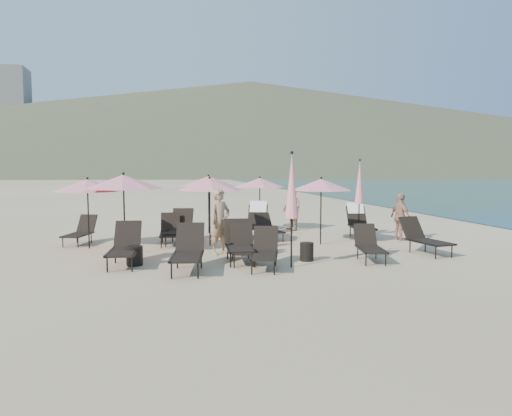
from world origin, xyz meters
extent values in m
plane|color=#D6BA8C|center=(0.00, 0.00, 0.00)|extent=(800.00, 800.00, 0.00)
cone|color=brown|center=(60.00, 300.00, 27.50)|extent=(690.00, 690.00, 55.00)
cone|color=brown|center=(190.00, 330.00, 16.00)|extent=(280.00, 280.00, 32.00)
cube|color=beige|center=(-70.00, 245.00, 24.00)|extent=(22.00, 18.00, 48.00)
cube|color=beige|center=(-45.00, 310.00, 19.00)|extent=(18.00, 16.00, 38.00)
cube|color=black|center=(-4.24, 0.16, 0.38)|extent=(0.80, 1.36, 0.05)
cube|color=black|center=(-4.15, 1.03, 0.70)|extent=(0.72, 0.56, 0.67)
cylinder|color=black|center=(-4.57, -0.35, 0.18)|extent=(0.04, 0.04, 0.37)
cylinder|color=black|center=(-4.46, 0.76, 0.18)|extent=(0.04, 0.04, 0.37)
cylinder|color=black|center=(-4.01, -0.40, 0.18)|extent=(0.04, 0.04, 0.37)
cylinder|color=black|center=(-3.90, 0.70, 0.18)|extent=(0.04, 0.04, 0.37)
cube|color=black|center=(-4.55, 0.25, 0.39)|extent=(0.19, 1.46, 0.04)
cube|color=black|center=(-3.91, 0.18, 0.39)|extent=(0.19, 1.46, 0.04)
cube|color=black|center=(-2.77, -0.86, 0.39)|extent=(0.90, 1.42, 0.06)
cube|color=black|center=(-2.62, 0.02, 0.71)|extent=(0.76, 0.61, 0.68)
cylinder|color=black|center=(-3.14, -1.36, 0.19)|extent=(0.04, 0.04, 0.38)
cylinder|color=black|center=(-2.95, -0.23, 0.19)|extent=(0.04, 0.04, 0.38)
cylinder|color=black|center=(-2.57, -1.45, 0.19)|extent=(0.04, 0.04, 0.38)
cylinder|color=black|center=(-2.39, -0.33, 0.19)|extent=(0.04, 0.04, 0.38)
cube|color=black|center=(-3.08, -0.75, 0.40)|extent=(0.29, 1.48, 0.04)
cube|color=black|center=(-2.43, -0.86, 0.40)|extent=(0.29, 1.48, 0.04)
cube|color=black|center=(-1.35, 0.12, 0.38)|extent=(0.78, 1.34, 0.05)
cube|color=black|center=(-1.27, 0.98, 0.69)|extent=(0.71, 0.54, 0.67)
cylinder|color=black|center=(-1.68, -0.39, 0.18)|extent=(0.04, 0.04, 0.37)
cylinder|color=black|center=(-1.58, 0.71, 0.18)|extent=(0.04, 0.04, 0.37)
cylinder|color=black|center=(-1.12, -0.44, 0.18)|extent=(0.04, 0.04, 0.37)
cylinder|color=black|center=(-1.02, 0.66, 0.18)|extent=(0.04, 0.04, 0.37)
cube|color=black|center=(-1.67, 0.20, 0.39)|extent=(0.17, 1.45, 0.04)
cube|color=black|center=(-1.02, 0.15, 0.39)|extent=(0.17, 1.45, 0.04)
cube|color=black|center=(-1.30, -0.03, 0.34)|extent=(0.74, 1.23, 0.05)
cube|color=black|center=(-1.20, 0.75, 0.63)|extent=(0.65, 0.51, 0.60)
cylinder|color=black|center=(-1.61, -0.48, 0.17)|extent=(0.04, 0.04, 0.33)
cylinder|color=black|center=(-1.48, 0.51, 0.17)|extent=(0.04, 0.04, 0.33)
cylinder|color=black|center=(-1.10, -0.54, 0.17)|extent=(0.04, 0.04, 0.33)
cylinder|color=black|center=(-0.98, 0.45, 0.17)|extent=(0.04, 0.04, 0.33)
cube|color=black|center=(-1.58, 0.05, 0.35)|extent=(0.20, 1.31, 0.04)
cube|color=black|center=(-1.00, -0.02, 0.35)|extent=(0.20, 1.31, 0.04)
cube|color=black|center=(1.95, -0.52, 0.33)|extent=(0.80, 1.22, 0.05)
cube|color=black|center=(2.10, 0.22, 0.61)|extent=(0.66, 0.54, 0.58)
cylinder|color=black|center=(1.62, -0.93, 0.16)|extent=(0.03, 0.03, 0.32)
cylinder|color=black|center=(1.81, 0.02, 0.16)|extent=(0.03, 0.03, 0.32)
cylinder|color=black|center=(2.09, -1.03, 0.16)|extent=(0.03, 0.03, 0.32)
cylinder|color=black|center=(2.29, -0.08, 0.16)|extent=(0.03, 0.03, 0.32)
cube|color=black|center=(1.68, -0.42, 0.34)|extent=(0.29, 1.25, 0.04)
cube|color=black|center=(2.24, -0.53, 0.34)|extent=(0.29, 1.25, 0.04)
cube|color=black|center=(4.00, 0.09, 0.36)|extent=(0.82, 1.32, 0.05)
cube|color=black|center=(3.88, 0.91, 0.67)|extent=(0.70, 0.56, 0.64)
cylinder|color=black|center=(3.82, -0.46, 0.18)|extent=(0.04, 0.04, 0.35)
cylinder|color=black|center=(3.66, 0.59, 0.18)|extent=(0.04, 0.04, 0.35)
cylinder|color=black|center=(4.35, -0.38, 0.18)|extent=(0.04, 0.04, 0.35)
cylinder|color=black|center=(4.19, 0.67, 0.18)|extent=(0.04, 0.04, 0.35)
cube|color=black|center=(3.69, 0.09, 0.37)|extent=(0.25, 1.38, 0.04)
cube|color=black|center=(4.30, 0.18, 0.37)|extent=(0.25, 1.38, 0.04)
cube|color=black|center=(-5.80, 3.95, 0.32)|extent=(0.88, 1.22, 0.05)
cube|color=black|center=(-5.58, 4.66, 0.59)|extent=(0.67, 0.57, 0.57)
cylinder|color=black|center=(-6.17, 3.58, 0.16)|extent=(0.03, 0.03, 0.31)
cylinder|color=black|center=(-5.88, 4.49, 0.16)|extent=(0.03, 0.03, 0.31)
cylinder|color=black|center=(-5.71, 3.44, 0.16)|extent=(0.03, 0.03, 0.31)
cylinder|color=black|center=(-5.43, 4.34, 0.16)|extent=(0.03, 0.03, 0.31)
cube|color=black|center=(-6.05, 4.08, 0.33)|extent=(0.41, 1.19, 0.04)
cube|color=black|center=(-5.53, 3.91, 0.33)|extent=(0.41, 1.19, 0.04)
cube|color=black|center=(-2.97, 3.32, 0.34)|extent=(0.68, 1.21, 0.05)
cube|color=black|center=(-2.93, 4.11, 0.63)|extent=(0.64, 0.48, 0.61)
cylinder|color=black|center=(-3.26, 2.85, 0.17)|extent=(0.04, 0.04, 0.33)
cylinder|color=black|center=(-3.20, 3.86, 0.17)|extent=(0.04, 0.04, 0.33)
cylinder|color=black|center=(-2.75, 2.82, 0.17)|extent=(0.04, 0.04, 0.33)
cylinder|color=black|center=(-2.69, 3.83, 0.17)|extent=(0.04, 0.04, 0.33)
cube|color=black|center=(-3.27, 3.39, 0.35)|extent=(0.12, 1.33, 0.04)
cube|color=black|center=(-2.68, 3.35, 0.35)|extent=(0.12, 1.33, 0.04)
cube|color=black|center=(-2.72, 3.48, 0.39)|extent=(0.96, 1.44, 0.06)
cube|color=black|center=(-2.52, 4.35, 0.71)|extent=(0.78, 0.64, 0.68)
cylinder|color=black|center=(-3.12, 3.01, 0.19)|extent=(0.04, 0.04, 0.37)
cylinder|color=black|center=(-2.87, 4.11, 0.19)|extent=(0.04, 0.04, 0.37)
cylinder|color=black|center=(-2.56, 2.88, 0.19)|extent=(0.04, 0.04, 0.37)
cylinder|color=black|center=(-2.31, 3.98, 0.19)|extent=(0.04, 0.04, 0.37)
cube|color=black|center=(-3.03, 3.61, 0.40)|extent=(0.38, 1.46, 0.04)
cube|color=black|center=(-2.39, 3.46, 0.40)|extent=(0.38, 1.46, 0.04)
cube|color=black|center=(-0.05, 4.28, 0.39)|extent=(1.06, 1.48, 0.06)
cube|color=black|center=(0.21, 5.14, 0.72)|extent=(0.81, 0.69, 0.69)
cylinder|color=black|center=(-0.50, 3.83, 0.19)|extent=(0.04, 0.04, 0.38)
cylinder|color=black|center=(-0.16, 4.93, 0.19)|extent=(0.04, 0.04, 0.38)
cylinder|color=black|center=(0.06, 3.66, 0.19)|extent=(0.04, 0.04, 0.38)
cylinder|color=black|center=(0.40, 4.76, 0.19)|extent=(0.04, 0.04, 0.38)
cube|color=black|center=(-0.36, 4.43, 0.40)|extent=(0.49, 1.45, 0.04)
cube|color=black|center=(0.28, 4.23, 0.40)|extent=(0.49, 1.45, 0.04)
cube|color=white|center=(0.26, 5.29, 0.98)|extent=(0.67, 0.48, 0.42)
cube|color=black|center=(0.34, 3.63, 0.31)|extent=(0.71, 1.13, 0.04)
cube|color=black|center=(0.22, 4.34, 0.57)|extent=(0.60, 0.48, 0.55)
cylinder|color=black|center=(0.18, 3.16, 0.15)|extent=(0.03, 0.03, 0.30)
cylinder|color=black|center=(0.04, 4.06, 0.15)|extent=(0.03, 0.03, 0.30)
cylinder|color=black|center=(0.63, 3.23, 0.15)|extent=(0.03, 0.03, 0.30)
cylinder|color=black|center=(0.49, 4.13, 0.15)|extent=(0.03, 0.03, 0.30)
cube|color=black|center=(0.07, 3.63, 0.32)|extent=(0.22, 1.18, 0.04)
cube|color=black|center=(0.59, 3.72, 0.32)|extent=(0.22, 1.18, 0.04)
cube|color=black|center=(3.46, 3.41, 0.38)|extent=(0.87, 1.38, 0.05)
cube|color=black|center=(3.61, 4.26, 0.69)|extent=(0.74, 0.59, 0.66)
cylinder|color=black|center=(3.10, 2.93, 0.18)|extent=(0.04, 0.04, 0.36)
cylinder|color=black|center=(3.28, 4.02, 0.18)|extent=(0.04, 0.04, 0.36)
cylinder|color=black|center=(3.65, 2.83, 0.18)|extent=(0.04, 0.04, 0.36)
cylinder|color=black|center=(3.83, 3.92, 0.18)|extent=(0.04, 0.04, 0.36)
cube|color=black|center=(3.15, 3.52, 0.39)|extent=(0.29, 1.44, 0.04)
cube|color=black|center=(3.79, 3.41, 0.39)|extent=(0.29, 1.44, 0.04)
cube|color=white|center=(3.64, 4.41, 0.95)|extent=(0.62, 0.40, 0.40)
cube|color=black|center=(-0.95, -0.88, 0.35)|extent=(0.91, 1.31, 0.05)
cube|color=black|center=(-0.73, -0.11, 0.64)|extent=(0.71, 0.60, 0.61)
cylinder|color=black|center=(-1.33, -1.28, 0.17)|extent=(0.04, 0.04, 0.34)
cylinder|color=black|center=(-1.05, -0.30, 0.17)|extent=(0.04, 0.04, 0.34)
cylinder|color=black|center=(-0.84, -1.42, 0.17)|extent=(0.04, 0.04, 0.34)
cylinder|color=black|center=(-0.56, -0.45, 0.17)|extent=(0.04, 0.04, 0.34)
cube|color=black|center=(-1.22, -0.75, 0.36)|extent=(0.40, 1.29, 0.04)
cube|color=black|center=(-0.65, -0.91, 0.36)|extent=(0.40, 1.29, 0.04)
cylinder|color=black|center=(-4.28, 2.02, 1.06)|extent=(0.04, 0.04, 2.13)
cone|color=pink|center=(-4.28, 2.02, 2.03)|extent=(2.13, 2.13, 0.39)
sphere|color=black|center=(-4.28, 2.02, 2.25)|extent=(0.08, 0.08, 0.08)
cylinder|color=black|center=(-1.77, 3.01, 1.00)|extent=(0.04, 0.04, 1.99)
cone|color=pink|center=(-1.77, 3.01, 1.90)|extent=(1.99, 1.99, 0.36)
sphere|color=black|center=(-1.77, 3.01, 2.11)|extent=(0.08, 0.08, 0.08)
cylinder|color=black|center=(1.66, 2.51, 0.99)|extent=(0.04, 0.04, 1.98)
cone|color=pink|center=(1.66, 2.51, 1.88)|extent=(1.98, 1.98, 0.36)
sphere|color=black|center=(1.66, 2.51, 2.09)|extent=(0.08, 0.08, 0.08)
cylinder|color=black|center=(-1.47, 5.86, 1.00)|extent=(0.04, 0.04, 2.00)
cone|color=pink|center=(-1.47, 5.86, 1.90)|extent=(2.00, 2.00, 0.36)
sphere|color=black|center=(-1.47, 5.86, 2.11)|extent=(0.08, 0.08, 0.08)
cylinder|color=black|center=(0.52, 6.20, 0.96)|extent=(0.04, 0.04, 1.92)
cone|color=pink|center=(0.52, 6.20, 1.83)|extent=(1.92, 1.92, 0.35)
sphere|color=black|center=(0.52, 6.20, 2.03)|extent=(0.07, 0.07, 0.07)
cylinder|color=black|center=(-5.37, 3.23, 0.99)|extent=(0.04, 0.04, 1.98)
cone|color=pink|center=(-5.37, 3.23, 1.89)|extent=(1.98, 1.98, 0.36)
sphere|color=black|center=(-5.37, 3.23, 2.10)|extent=(0.08, 0.08, 0.08)
cylinder|color=black|center=(-0.23, -0.70, 0.61)|extent=(0.04, 0.04, 1.21)
cone|color=pink|center=(-0.23, -0.70, 1.98)|extent=(0.33, 0.33, 1.54)
sphere|color=black|center=(-0.23, -0.70, 2.79)|extent=(0.08, 0.08, 0.08)
cylinder|color=black|center=(3.49, 3.78, 0.58)|extent=(0.04, 0.04, 1.16)
cone|color=pink|center=(3.49, 3.78, 1.89)|extent=(0.32, 0.32, 1.47)
sphere|color=black|center=(3.49, 3.78, 2.66)|extent=(0.07, 0.07, 0.07)
cylinder|color=black|center=(-3.97, 0.36, 0.24)|extent=(0.41, 0.41, 0.49)
cylinder|color=black|center=(0.40, 0.03, 0.24)|extent=(0.36, 0.36, 0.48)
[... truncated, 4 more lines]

